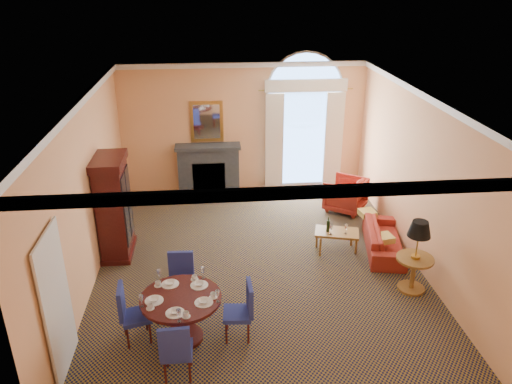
{
  "coord_description": "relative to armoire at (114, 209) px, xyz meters",
  "views": [
    {
      "loc": [
        -0.81,
        -8.12,
        5.12
      ],
      "look_at": [
        0.0,
        0.5,
        1.3
      ],
      "focal_mm": 35.0,
      "sensor_mm": 36.0,
      "label": 1
    }
  ],
  "objects": [
    {
      "name": "sofa",
      "position": [
        5.27,
        -0.41,
        -0.72
      ],
      "size": [
        1.0,
        1.83,
        0.51
      ],
      "primitive_type": "imported",
      "rotation": [
        0.0,
        0.0,
        1.37
      ],
      "color": "maroon",
      "rests_on": "ground"
    },
    {
      "name": "ground",
      "position": [
        2.72,
        -0.72,
        -0.97
      ],
      "size": [
        7.5,
        7.5,
        0.0
      ],
      "primitive_type": "plane",
      "color": "black",
      "rests_on": "ground"
    },
    {
      "name": "coffee_table",
      "position": [
        4.31,
        -0.34,
        -0.57
      ],
      "size": [
        0.94,
        0.67,
        0.74
      ],
      "rotation": [
        0.0,
        0.0,
        -0.26
      ],
      "color": "olive",
      "rests_on": "ground"
    },
    {
      "name": "room_envelope",
      "position": [
        2.69,
        -0.05,
        1.54
      ],
      "size": [
        6.04,
        7.52,
        3.45
      ],
      "color": "#FDB579",
      "rests_on": "ground"
    },
    {
      "name": "dining_chair_north",
      "position": [
        1.34,
        -1.8,
        -0.43
      ],
      "size": [
        0.47,
        0.47,
        0.94
      ],
      "rotation": [
        0.0,
        0.0,
        3.0
      ],
      "color": "navy",
      "rests_on": "ground"
    },
    {
      "name": "dining_chair_east",
      "position": [
        2.29,
        -2.73,
        -0.43
      ],
      "size": [
        0.45,
        0.45,
        0.94
      ],
      "rotation": [
        0.0,
        0.0,
        1.5
      ],
      "color": "navy",
      "rests_on": "ground"
    },
    {
      "name": "side_table",
      "position": [
        5.32,
        -1.77,
        -0.13
      ],
      "size": [
        0.64,
        0.64,
        1.31
      ],
      "color": "olive",
      "rests_on": "ground"
    },
    {
      "name": "armchair",
      "position": [
        4.97,
        1.5,
        -0.58
      ],
      "size": [
        1.17,
        1.17,
        0.77
      ],
      "primitive_type": "imported",
      "rotation": [
        0.0,
        0.0,
        4.09
      ],
      "color": "maroon",
      "rests_on": "ground"
    },
    {
      "name": "dining_chair_west",
      "position": [
        0.6,
        -2.64,
        -0.43
      ],
      "size": [
        0.52,
        0.52,
        0.94
      ],
      "rotation": [
        0.0,
        0.0,
        -1.29
      ],
      "color": "navy",
      "rests_on": "ground"
    },
    {
      "name": "armoire",
      "position": [
        0.0,
        0.0,
        0.0
      ],
      "size": [
        0.58,
        1.02,
        2.01
      ],
      "color": "#330D0B",
      "rests_on": "ground"
    },
    {
      "name": "dining_chair_south",
      "position": [
        1.33,
        -3.54,
        -0.43
      ],
      "size": [
        0.43,
        0.44,
        0.94
      ],
      "rotation": [
        0.0,
        0.0,
        -0.0
      ],
      "color": "navy",
      "rests_on": "ground"
    },
    {
      "name": "dining_table",
      "position": [
        1.37,
        -2.7,
        -0.4
      ],
      "size": [
        1.21,
        1.21,
        0.96
      ],
      "color": "#330D0B",
      "rests_on": "ground"
    }
  ]
}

